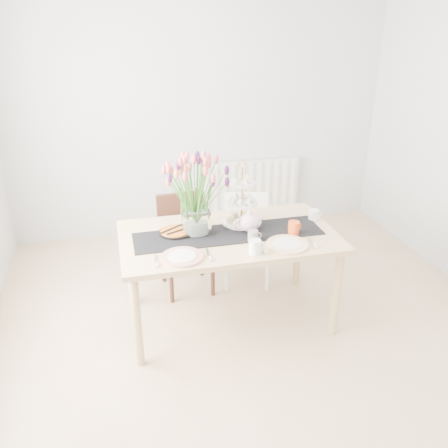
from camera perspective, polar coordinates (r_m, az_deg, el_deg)
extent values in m
plane|color=tan|center=(3.59, 4.68, -14.92)|extent=(4.50, 4.50, 0.00)
plane|color=#BABDBF|center=(5.05, -2.91, 13.30)|extent=(4.00, 0.00, 4.00)
cube|color=white|center=(5.34, 2.70, 4.45)|extent=(1.20, 0.08, 0.60)
cube|color=tan|center=(3.53, 0.54, -1.54)|extent=(1.60, 0.90, 0.04)
cylinder|color=tan|center=(3.31, -10.42, -11.53)|extent=(0.06, 0.06, 0.71)
cylinder|color=tan|center=(3.64, 13.38, -8.18)|extent=(0.06, 0.06, 0.71)
cylinder|color=tan|center=(3.95, -11.23, -5.16)|extent=(0.06, 0.06, 0.71)
cylinder|color=tan|center=(4.23, 8.89, -2.87)|extent=(0.06, 0.06, 0.71)
cube|color=#331812|center=(4.08, -4.54, -2.59)|extent=(0.44, 0.44, 0.04)
cube|color=#331812|center=(4.16, -5.25, 1.20)|extent=(0.42, 0.07, 0.39)
cylinder|color=#331812|center=(4.01, -6.35, -6.88)|extent=(0.04, 0.04, 0.40)
cylinder|color=#331812|center=(4.08, -1.37, -6.12)|extent=(0.04, 0.04, 0.40)
cylinder|color=#331812|center=(4.31, -7.34, -4.49)|extent=(0.04, 0.04, 0.40)
cylinder|color=#331812|center=(4.38, -2.71, -3.83)|extent=(0.04, 0.04, 0.40)
cube|color=white|center=(4.22, 2.74, -2.05)|extent=(0.47, 0.47, 0.04)
cube|color=white|center=(4.29, 2.68, 1.44)|extent=(0.39, 0.13, 0.37)
cylinder|color=white|center=(4.15, 0.30, -5.74)|extent=(0.04, 0.04, 0.38)
cylinder|color=white|center=(4.17, 5.28, -5.70)|extent=(0.04, 0.04, 0.38)
cylinder|color=white|center=(4.47, 0.26, -3.41)|extent=(0.04, 0.04, 0.38)
cylinder|color=white|center=(4.48, 4.88, -3.39)|extent=(0.04, 0.04, 0.38)
cube|color=black|center=(3.52, 0.54, -1.19)|extent=(1.40, 0.35, 0.01)
cube|color=silver|center=(3.50, -3.42, 0.34)|extent=(0.19, 0.19, 0.19)
cylinder|color=gold|center=(3.61, 2.17, 3.35)|extent=(0.01, 0.01, 0.45)
cylinder|color=white|center=(3.69, 2.12, 0.29)|extent=(0.31, 0.31, 0.01)
cylinder|color=white|center=(3.63, 2.15, 2.59)|extent=(0.25, 0.25, 0.01)
cylinder|color=white|center=(3.57, 2.19, 4.89)|extent=(0.20, 0.20, 0.01)
cylinder|color=white|center=(3.81, 10.74, 1.09)|extent=(0.08, 0.08, 0.08)
cylinder|color=black|center=(3.54, -5.87, -1.03)|extent=(0.25, 0.25, 0.02)
cylinder|color=orange|center=(3.53, -5.88, -0.81)|extent=(0.22, 0.22, 0.01)
cylinder|color=gray|center=(3.39, 3.50, -1.49)|extent=(0.08, 0.08, 0.09)
cylinder|color=white|center=(3.23, 3.73, -2.77)|extent=(0.09, 0.09, 0.10)
cylinder|color=#E74D19|center=(3.53, 8.39, -0.50)|extent=(0.11, 0.11, 0.10)
cylinder|color=silver|center=(3.20, -5.06, -3.96)|extent=(0.31, 0.31, 0.01)
cylinder|color=white|center=(3.38, 7.61, -2.45)|extent=(0.34, 0.34, 0.02)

